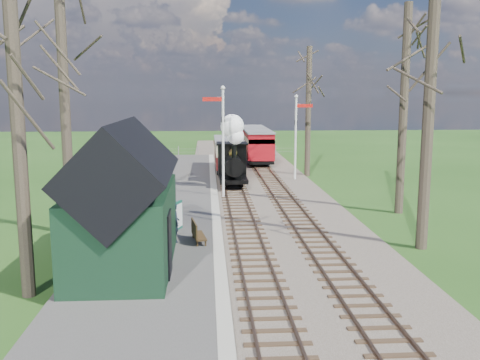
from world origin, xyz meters
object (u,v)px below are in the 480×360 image
object	(u,v)px
person	(175,222)
station_shed	(124,204)
locomotive	(233,155)
red_carriage_a	(258,146)
sign_board	(178,216)
coach	(229,153)
red_carriage_b	(253,140)
semaphore_near	(222,134)
bench	(196,232)
semaphore_far	(297,131)

from	to	relation	value
person	station_shed	bearing A→B (deg)	134.65
locomotive	station_shed	bearing A→B (deg)	-105.38
red_carriage_a	sign_board	xyz separation A→B (m)	(-5.43, -21.29, -0.76)
red_carriage_a	sign_board	bearing A→B (deg)	-104.32
coach	red_carriage_b	distance (m)	10.10
semaphore_near	coach	size ratio (longest dim) A/B	0.88
station_shed	red_carriage_a	bearing A→B (deg)	75.09
station_shed	red_carriage_a	size ratio (longest dim) A/B	1.18
bench	person	xyz separation A→B (m)	(-0.82, 0.08, 0.38)
red_carriage_a	bench	bearing A→B (deg)	-101.27
station_shed	coach	world-z (taller)	station_shed
red_carriage_b	sign_board	world-z (taller)	red_carriage_b
semaphore_near	red_carriage_a	world-z (taller)	semaphore_near
red_carriage_b	bench	distance (m)	29.07
station_shed	red_carriage_b	bearing A→B (deg)	77.61
coach	sign_board	size ratio (longest dim) A/B	5.92
semaphore_near	sign_board	size ratio (longest dim) A/B	5.22
semaphore_near	semaphore_far	bearing A→B (deg)	49.40
semaphore_far	bench	distance (m)	16.80
person	sign_board	bearing A→B (deg)	-18.31
station_shed	coach	size ratio (longest dim) A/B	0.89
locomotive	coach	distance (m)	6.09
red_carriage_b	person	size ratio (longest dim) A/B	3.52
semaphore_far	red_carriage_a	size ratio (longest dim) A/B	1.07
station_shed	locomotive	size ratio (longest dim) A/B	1.43
semaphore_far	person	world-z (taller)	semaphore_far
semaphore_far	red_carriage_a	distance (m)	8.29
semaphore_near	bench	bearing A→B (deg)	-97.68
station_shed	semaphore_near	xyz separation A→B (m)	(3.53, 12.00, 1.35)
locomotive	person	world-z (taller)	locomotive
station_shed	red_carriage_a	distance (m)	26.81
locomotive	red_carriage_a	xyz separation A→B (m)	(2.61, 10.32, -0.48)
station_shed	person	distance (m)	3.41
bench	red_carriage_b	bearing A→B (deg)	80.85
red_carriage_b	person	world-z (taller)	red_carriage_b
coach	bench	bearing A→B (deg)	-96.10
red_carriage_b	coach	bearing A→B (deg)	-104.91
semaphore_far	sign_board	xyz separation A→B (m)	(-7.21, -13.39, -2.56)
station_shed	semaphore_far	bearing A→B (deg)	64.28
red_carriage_b	semaphore_far	bearing A→B (deg)	-82.46
station_shed	locomotive	world-z (taller)	station_shed
red_carriage_b	red_carriage_a	bearing A→B (deg)	-90.00
red_carriage_a	semaphore_far	bearing A→B (deg)	-77.34
red_carriage_a	red_carriage_b	distance (m)	5.50
semaphore_near	semaphore_far	xyz separation A→B (m)	(5.14, 6.00, -0.27)
person	coach	bearing A→B (deg)	-26.52
semaphore_far	semaphore_near	bearing A→B (deg)	-130.60
sign_board	station_shed	bearing A→B (deg)	-107.62
coach	semaphore_near	bearing A→B (deg)	-94.56
semaphore_near	sign_board	distance (m)	8.18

